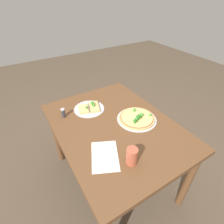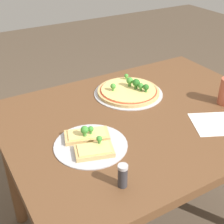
{
  "view_description": "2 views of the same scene",
  "coord_description": "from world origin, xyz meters",
  "px_view_note": "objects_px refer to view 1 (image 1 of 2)",
  "views": [
    {
      "loc": [
        0.89,
        -0.57,
        1.63
      ],
      "look_at": [
        -0.13,
        0.06,
        0.75
      ],
      "focal_mm": 28.0,
      "sensor_mm": 36.0,
      "label": 1
    },
    {
      "loc": [
        -0.69,
        -0.9,
        1.42
      ],
      "look_at": [
        -0.13,
        0.06,
        0.75
      ],
      "focal_mm": 50.0,
      "sensor_mm": 36.0,
      "label": 2
    }
  ],
  "objects_px": {
    "drinking_cup": "(132,156)",
    "dining_table": "(114,133)",
    "pizza_tray_whole": "(137,118)",
    "pizza_tray_slice": "(90,108)",
    "condiment_shaker": "(63,113)"
  },
  "relations": [
    {
      "from": "drinking_cup",
      "to": "dining_table",
      "type": "bearing_deg",
      "value": 164.06
    },
    {
      "from": "drinking_cup",
      "to": "pizza_tray_whole",
      "type": "bearing_deg",
      "value": 137.5
    },
    {
      "from": "pizza_tray_slice",
      "to": "pizza_tray_whole",
      "type": "bearing_deg",
      "value": 38.23
    },
    {
      "from": "pizza_tray_slice",
      "to": "drinking_cup",
      "type": "distance_m",
      "value": 0.66
    },
    {
      "from": "condiment_shaker",
      "to": "pizza_tray_whole",
      "type": "bearing_deg",
      "value": 55.3
    },
    {
      "from": "pizza_tray_whole",
      "to": "drinking_cup",
      "type": "bearing_deg",
      "value": -42.5
    },
    {
      "from": "dining_table",
      "to": "pizza_tray_slice",
      "type": "height_order",
      "value": "pizza_tray_slice"
    },
    {
      "from": "drinking_cup",
      "to": "condiment_shaker",
      "type": "bearing_deg",
      "value": -163.04
    },
    {
      "from": "pizza_tray_slice",
      "to": "condiment_shaker",
      "type": "distance_m",
      "value": 0.24
    },
    {
      "from": "dining_table",
      "to": "drinking_cup",
      "type": "bearing_deg",
      "value": -15.94
    },
    {
      "from": "dining_table",
      "to": "drinking_cup",
      "type": "xyz_separation_m",
      "value": [
        0.36,
        -0.1,
        0.15
      ]
    },
    {
      "from": "dining_table",
      "to": "pizza_tray_slice",
      "type": "bearing_deg",
      "value": -165.78
    },
    {
      "from": "dining_table",
      "to": "condiment_shaker",
      "type": "bearing_deg",
      "value": -134.61
    },
    {
      "from": "pizza_tray_whole",
      "to": "pizza_tray_slice",
      "type": "xyz_separation_m",
      "value": [
        -0.34,
        -0.27,
        -0.0
      ]
    },
    {
      "from": "pizza_tray_whole",
      "to": "pizza_tray_slice",
      "type": "height_order",
      "value": "pizza_tray_whole"
    }
  ]
}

